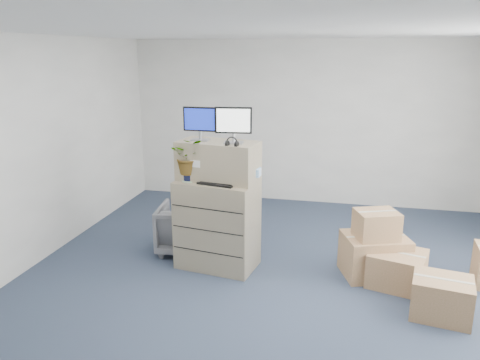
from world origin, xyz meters
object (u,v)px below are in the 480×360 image
monitor_right (233,123)px  filing_cabinet_lower (217,224)px  water_bottle (225,168)px  potted_plant (189,161)px  keyboard (217,184)px  office_chair (186,226)px  monitor_left (200,122)px

monitor_right → filing_cabinet_lower: bearing=168.8°
water_bottle → filing_cabinet_lower: bearing=-144.9°
water_bottle → potted_plant: bearing=-162.9°
keyboard → monitor_right: bearing=49.3°
water_bottle → office_chair: (-0.63, 0.28, -0.89)m
keyboard → water_bottle: size_ratio=1.50×
keyboard → water_bottle: (0.05, 0.21, 0.14)m
filing_cabinet_lower → monitor_left: (-0.22, 0.07, 1.24)m
keyboard → office_chair: bearing=152.2°
potted_plant → office_chair: 1.09m
monitor_right → keyboard: bearing=-149.5°
filing_cabinet_lower → water_bottle: size_ratio=3.69×
monitor_left → water_bottle: (0.31, -0.01, -0.55)m
keyboard → office_chair: keyboard is taller
keyboard → filing_cabinet_lower: bearing=118.9°
monitor_right → keyboard: size_ratio=0.95×
filing_cabinet_lower → office_chair: filing_cabinet_lower is taller
water_bottle → potted_plant: potted_plant is taller
monitor_left → filing_cabinet_lower: bearing=-18.0°
potted_plant → office_chair: potted_plant is taller
office_chair → potted_plant: bearing=112.0°
water_bottle → keyboard: bearing=-102.8°
monitor_left → water_bottle: 0.63m
monitor_right → water_bottle: size_ratio=1.42×
filing_cabinet_lower → office_chair: bearing=156.4°
monitor_left → potted_plant: 0.48m
keyboard → water_bottle: bearing=89.5°
office_chair → monitor_left: bearing=132.9°
monitor_left → monitor_right: size_ratio=0.95×
keyboard → potted_plant: potted_plant is taller
monitor_right → office_chair: bearing=147.8°
monitor_left → water_bottle: bearing=-1.2°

